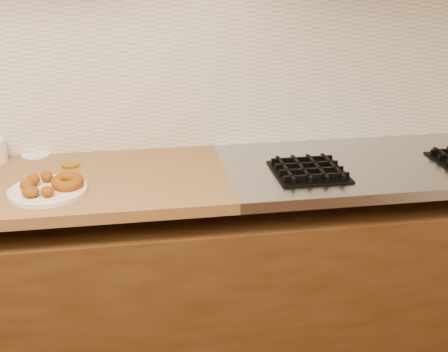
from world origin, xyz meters
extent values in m
cube|color=tan|center=(0.00, 2.00, 1.35)|extent=(4.00, 0.02, 2.70)
cube|color=#53341A|center=(0.00, 1.69, 0.39)|extent=(3.60, 0.60, 0.77)
cube|color=#9EA0A5|center=(1.15, 1.69, 0.88)|extent=(1.30, 0.62, 0.04)
cube|color=beige|center=(0.00, 1.99, 1.20)|extent=(3.60, 0.02, 0.60)
cube|color=black|center=(0.80, 1.61, 0.90)|extent=(0.26, 0.26, 0.01)
cube|color=black|center=(0.71, 1.61, 0.92)|extent=(0.01, 0.24, 0.02)
cube|color=black|center=(0.80, 1.52, 0.92)|extent=(0.24, 0.01, 0.02)
cube|color=black|center=(0.77, 1.61, 0.92)|extent=(0.01, 0.24, 0.02)
cube|color=black|center=(0.80, 1.58, 0.92)|extent=(0.24, 0.01, 0.02)
cube|color=black|center=(0.83, 1.61, 0.92)|extent=(0.01, 0.24, 0.02)
cube|color=black|center=(0.80, 1.64, 0.92)|extent=(0.24, 0.01, 0.02)
cube|color=black|center=(0.89, 1.61, 0.92)|extent=(0.01, 0.24, 0.02)
cube|color=black|center=(0.80, 1.70, 0.92)|extent=(0.24, 0.01, 0.02)
cylinder|color=silver|center=(-0.13, 1.57, 0.91)|extent=(0.26, 0.26, 0.01)
torus|color=#7E430A|center=(-0.06, 1.58, 0.93)|extent=(0.14, 0.14, 0.05)
ellipsoid|color=#7E430A|center=(-0.17, 1.60, 0.94)|extent=(0.05, 0.04, 0.04)
ellipsoid|color=#7E430A|center=(-0.19, 1.57, 0.93)|extent=(0.06, 0.06, 0.04)
ellipsoid|color=#7E430A|center=(-0.17, 1.51, 0.93)|extent=(0.08, 0.08, 0.04)
ellipsoid|color=#7E430A|center=(-0.12, 1.51, 0.93)|extent=(0.06, 0.06, 0.03)
ellipsoid|color=#7E430A|center=(-0.13, 1.64, 0.93)|extent=(0.06, 0.06, 0.04)
cylinder|color=white|center=(-0.22, 1.97, 0.90)|extent=(0.14, 0.14, 0.01)
cylinder|color=#A4821B|center=(-0.07, 1.82, 0.91)|extent=(0.09, 0.09, 0.01)
camera|label=1|loc=(0.18, -0.24, 1.66)|focal=45.00mm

